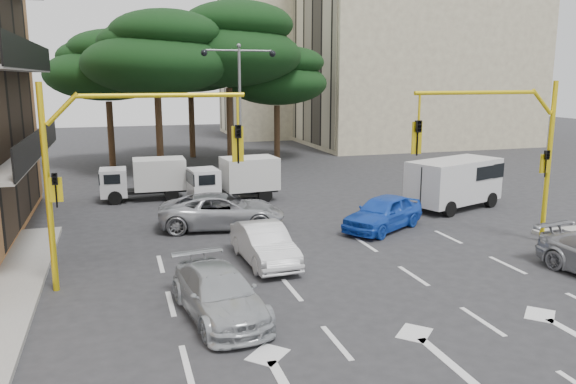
% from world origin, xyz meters
% --- Properties ---
extents(ground, '(120.00, 120.00, 0.00)m').
position_xyz_m(ground, '(0.00, 0.00, 0.00)').
color(ground, '#28282B').
rests_on(ground, ground).
extents(median_strip, '(1.40, 6.00, 0.15)m').
position_xyz_m(median_strip, '(0.00, 16.00, 0.07)').
color(median_strip, gray).
rests_on(median_strip, ground).
extents(apartment_beige_near, '(20.20, 12.15, 18.70)m').
position_xyz_m(apartment_beige_near, '(19.95, 32.00, 9.35)').
color(apartment_beige_near, tan).
rests_on(apartment_beige_near, ground).
extents(apartment_beige_far, '(16.20, 12.15, 16.70)m').
position_xyz_m(apartment_beige_far, '(12.95, 44.00, 8.35)').
color(apartment_beige_far, tan).
rests_on(apartment_beige_far, ground).
extents(pine_left_near, '(9.15, 9.15, 10.23)m').
position_xyz_m(pine_left_near, '(-3.94, 21.96, 7.60)').
color(pine_left_near, '#382616').
rests_on(pine_left_near, ground).
extents(pine_center, '(9.98, 9.98, 11.16)m').
position_xyz_m(pine_center, '(1.06, 23.96, 8.30)').
color(pine_center, '#382616').
rests_on(pine_center, ground).
extents(pine_left_far, '(8.32, 8.32, 9.30)m').
position_xyz_m(pine_left_far, '(-6.94, 25.96, 6.91)').
color(pine_left_far, '#382616').
rests_on(pine_left_far, ground).
extents(pine_right, '(7.49, 7.49, 8.37)m').
position_xyz_m(pine_right, '(5.06, 25.96, 6.22)').
color(pine_right, '#382616').
rests_on(pine_right, ground).
extents(pine_back, '(9.15, 9.15, 10.23)m').
position_xyz_m(pine_back, '(-0.94, 28.96, 7.60)').
color(pine_back, '#382616').
rests_on(pine_back, ground).
extents(signal_mast_right, '(5.79, 0.37, 6.00)m').
position_xyz_m(signal_mast_right, '(6.80, 1.99, 3.88)').
color(signal_mast_right, yellow).
rests_on(signal_mast_right, ground).
extents(signal_mast_left, '(5.79, 0.37, 6.00)m').
position_xyz_m(signal_mast_left, '(-6.80, 1.99, 3.88)').
color(signal_mast_left, yellow).
rests_on(signal_mast_left, ground).
extents(street_lamp_center, '(4.16, 0.36, 7.77)m').
position_xyz_m(street_lamp_center, '(0.00, 16.00, 5.43)').
color(street_lamp_center, slate).
rests_on(street_lamp_center, median_strip).
extents(car_white_hatch, '(1.59, 4.01, 1.30)m').
position_xyz_m(car_white_hatch, '(-2.14, 2.64, 0.65)').
color(car_white_hatch, silver).
rests_on(car_white_hatch, ground).
extents(car_blue_compact, '(4.41, 3.63, 1.42)m').
position_xyz_m(car_blue_compact, '(3.56, 5.27, 0.71)').
color(car_blue_compact, blue).
rests_on(car_blue_compact, ground).
extents(car_silver_wagon, '(2.33, 4.51, 1.25)m').
position_xyz_m(car_silver_wagon, '(-4.36, -1.20, 0.63)').
color(car_silver_wagon, '#ACB0B4').
rests_on(car_silver_wagon, ground).
extents(car_silver_cross_a, '(5.46, 3.23, 1.42)m').
position_xyz_m(car_silver_cross_a, '(-2.66, 7.47, 0.71)').
color(car_silver_cross_a, '#A4A6AC').
rests_on(car_silver_cross_a, ground).
extents(van_white, '(5.18, 3.62, 2.37)m').
position_xyz_m(van_white, '(8.50, 7.80, 1.18)').
color(van_white, silver).
rests_on(van_white, ground).
extents(box_truck_a, '(4.28, 1.85, 2.09)m').
position_xyz_m(box_truck_a, '(-5.44, 14.00, 1.05)').
color(box_truck_a, silver).
rests_on(box_truck_a, ground).
extents(box_truck_b, '(4.59, 2.25, 2.19)m').
position_xyz_m(box_truck_b, '(-1.14, 12.33, 1.09)').
color(box_truck_b, silver).
rests_on(box_truck_b, ground).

